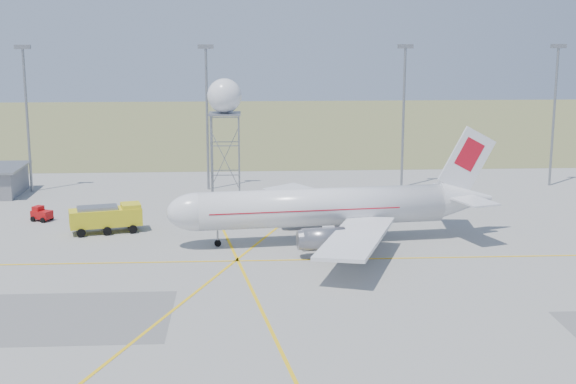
{
  "coord_description": "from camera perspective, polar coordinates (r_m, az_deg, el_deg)",
  "views": [
    {
      "loc": [
        -5.0,
        -47.25,
        23.23
      ],
      "look_at": [
        -0.03,
        40.0,
        4.91
      ],
      "focal_mm": 50.0,
      "sensor_mm": 36.0,
      "label": 1
    }
  ],
  "objects": [
    {
      "name": "grass_strip",
      "position": [
        188.75,
        -1.72,
        4.77
      ],
      "size": [
        400.0,
        120.0,
        0.03
      ],
      "primitive_type": "cube",
      "color": "olive",
      "rests_on": "ground"
    },
    {
      "name": "mast_a",
      "position": [
        117.69,
        -18.11,
        5.82
      ],
      "size": [
        2.2,
        0.5,
        20.5
      ],
      "color": "gray",
      "rests_on": "ground"
    },
    {
      "name": "mast_b",
      "position": [
        113.91,
        -5.79,
        6.16
      ],
      "size": [
        2.2,
        0.5,
        20.5
      ],
      "color": "gray",
      "rests_on": "ground"
    },
    {
      "name": "mast_c",
      "position": [
        116.1,
        8.23,
        6.2
      ],
      "size": [
        2.2,
        0.5,
        20.5
      ],
      "color": "gray",
      "rests_on": "ground"
    },
    {
      "name": "mast_d",
      "position": [
        122.37,
        18.44,
        6.01
      ],
      "size": [
        2.2,
        0.5,
        20.5
      ],
      "color": "gray",
      "rests_on": "ground"
    },
    {
      "name": "airliner_main",
      "position": [
        86.78,
        2.78,
        -1.12
      ],
      "size": [
        36.26,
        35.07,
        12.34
      ],
      "rotation": [
        0.0,
        0.0,
        3.25
      ],
      "color": "silver",
      "rests_on": "ground"
    },
    {
      "name": "radar_tower",
      "position": [
        106.15,
        -4.5,
        4.2
      ],
      "size": [
        4.52,
        4.52,
        16.35
      ],
      "color": "gray",
      "rests_on": "ground"
    },
    {
      "name": "fire_truck",
      "position": [
        93.33,
        -12.69,
        -1.89
      ],
      "size": [
        8.42,
        4.74,
        3.2
      ],
      "rotation": [
        0.0,
        0.0,
        0.25
      ],
      "color": "gold",
      "rests_on": "ground"
    },
    {
      "name": "baggage_tug",
      "position": [
        101.03,
        -17.12,
        -1.59
      ],
      "size": [
        2.71,
        2.57,
        1.78
      ],
      "rotation": [
        0.0,
        0.0,
        -0.45
      ],
      "color": "#AB0C0E",
      "rests_on": "ground"
    }
  ]
}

